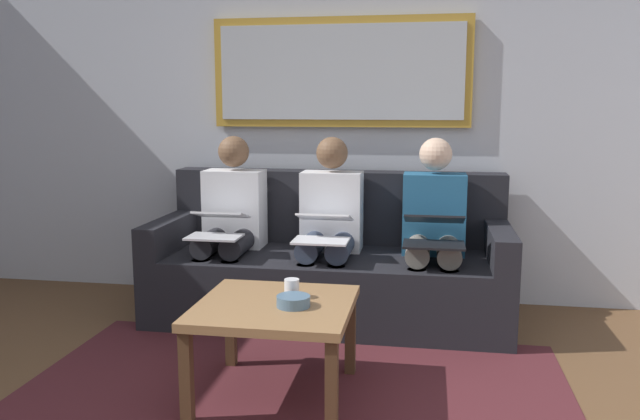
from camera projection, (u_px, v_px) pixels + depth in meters
The scene contains 13 objects.
wall_rear at pixel (342, 110), 4.45m from camera, with size 6.00×0.12×2.60m, color #B7BCC6.
area_rug at pixel (289, 401), 2.96m from camera, with size 2.60×1.80×0.01m, color #4C1E23.
couch at pixel (331, 267), 4.14m from camera, with size 2.20×0.90×0.90m.
framed_mirror at pixel (340, 72), 4.32m from camera, with size 1.73×0.05×0.72m.
coffee_table at pixel (275, 315), 2.96m from camera, with size 0.70×0.70×0.45m.
cup at pixel (292, 289), 3.01m from camera, with size 0.07×0.07×0.09m, color silver.
bowl at pixel (293, 301), 2.89m from camera, with size 0.15×0.15×0.05m, color slate.
person_left at pixel (434, 227), 3.92m from camera, with size 0.38×0.58×1.14m.
laptop_black at pixel (434, 230), 3.69m from camera, with size 0.34×0.39×0.17m.
person_middle at pixel (329, 223), 4.03m from camera, with size 0.38×0.58×1.14m.
laptop_white at pixel (323, 227), 3.79m from camera, with size 0.32×0.36×0.16m.
person_right at pixel (230, 220), 4.13m from camera, with size 0.38×0.58×1.14m.
laptop_silver at pixel (218, 224), 3.89m from camera, with size 0.31×0.35×0.15m.
Camera 1 is at (-0.61, 1.86, 1.35)m, focal length 36.38 mm.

